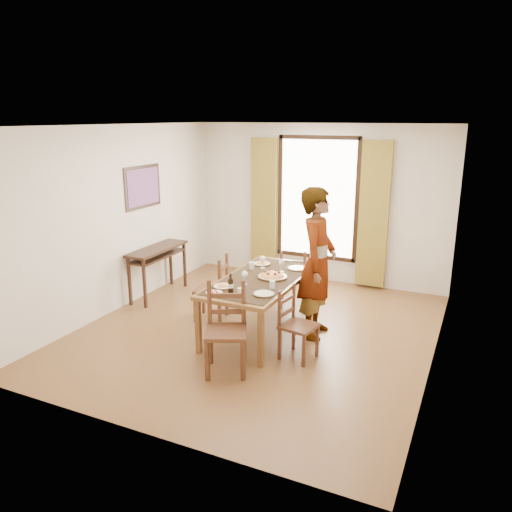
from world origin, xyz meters
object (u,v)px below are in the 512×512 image
at_px(console_table, 157,255).
at_px(pasta_platter, 272,274).
at_px(dining_table, 261,282).
at_px(man, 317,263).

relative_size(console_table, pasta_platter, 3.00).
relative_size(dining_table, man, 1.00).
xyz_separation_m(man, pasta_platter, (-0.57, -0.15, -0.18)).
xyz_separation_m(console_table, man, (2.77, -0.36, 0.30)).
bearing_deg(man, dining_table, 103.21).
bearing_deg(console_table, dining_table, -15.62).
xyz_separation_m(console_table, dining_table, (2.08, -0.58, 0.01)).
height_order(man, pasta_platter, man).
bearing_deg(dining_table, pasta_platter, 27.76).
height_order(dining_table, pasta_platter, pasta_platter).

